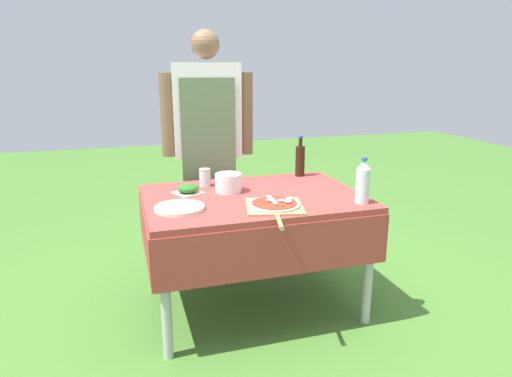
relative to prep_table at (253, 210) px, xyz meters
name	(u,v)px	position (x,y,z in m)	size (l,w,h in m)	color
ground_plane	(253,304)	(0.00, 0.00, -0.63)	(12.00, 12.00, 0.00)	#477A2D
prep_table	(253,210)	(0.00, 0.00, 0.00)	(1.29, 0.91, 0.72)	#A83D38
person_cook	(208,134)	(-0.14, 0.64, 0.37)	(0.63, 0.26, 1.70)	#70604C
pizza_on_peel	(275,205)	(0.04, -0.27, 0.11)	(0.37, 0.52, 0.06)	tan
oil_bottle	(300,160)	(0.45, 0.37, 0.20)	(0.07, 0.07, 0.28)	black
water_bottle	(363,182)	(0.54, -0.32, 0.22)	(0.08, 0.08, 0.26)	silver
herb_container	(188,189)	(-0.36, 0.16, 0.12)	(0.20, 0.20, 0.06)	silver
mixing_tub	(228,183)	(-0.12, 0.12, 0.15)	(0.16, 0.16, 0.11)	silver
plate_stack	(180,208)	(-0.46, -0.15, 0.10)	(0.27, 0.27, 0.02)	beige
sauce_jar	(205,178)	(-0.23, 0.29, 0.14)	(0.07, 0.07, 0.11)	silver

